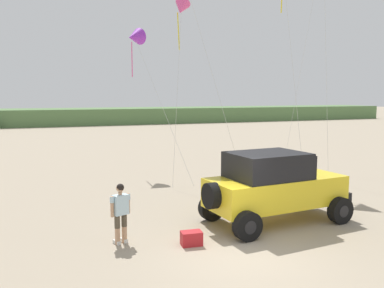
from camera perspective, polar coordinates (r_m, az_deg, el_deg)
The scene contains 7 objects.
ground_plane at distance 10.61m, azimuth 7.25°, elevation -15.47°, with size 220.00×220.00×0.00m, color gray.
dune_ridge at distance 59.31m, azimuth -10.99°, elevation 3.93°, with size 90.00×8.20×2.18m, color #567A47.
jeep at distance 13.08m, azimuth 11.50°, elevation -5.73°, with size 4.95×2.74×2.26m.
person_watching at distance 11.24m, azimuth -10.06°, elevation -9.17°, with size 0.59×0.41×1.67m.
cooler_box at distance 11.18m, azimuth -0.08°, elevation -13.17°, with size 0.56×0.36×0.38m, color #B21E23.
kite_red_delta at distance 19.56m, azimuth -1.51°, elevation 18.56°, with size 1.65×2.42×8.45m.
kite_black_sled at distance 22.12m, azimuth -8.13°, elevation 14.70°, with size 2.07×5.71×7.59m.
Camera 1 is at (-4.70, -8.62, 4.03)m, focal length 37.78 mm.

